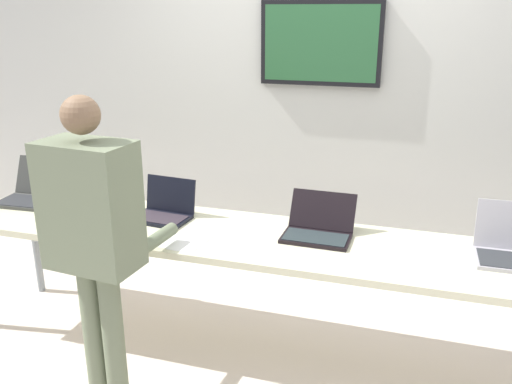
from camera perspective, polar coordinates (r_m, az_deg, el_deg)
ground at (r=3.42m, az=0.83°, el=-16.89°), size 8.00×8.00×0.04m
back_wall at (r=3.95m, az=5.59°, el=8.33°), size 8.00×0.11×2.51m
workbench at (r=3.05m, az=0.90°, el=-5.54°), size 3.78×0.70×0.76m
laptop_station_0 at (r=3.90m, az=-22.56°, el=0.04°), size 0.40×0.40×0.26m
laptop_station_1 at (r=3.34m, az=-9.69°, el=-1.81°), size 0.36×0.29×0.23m
laptop_station_2 at (r=3.05m, az=6.65°, el=-3.74°), size 0.38×0.35×0.22m
laptop_station_3 at (r=3.05m, az=25.47°, el=-5.32°), size 0.35×0.31×0.27m
person at (r=2.70m, az=-16.84°, el=-3.70°), size 0.47×0.62×1.62m
paper_sheet at (r=3.02m, az=-7.23°, el=-5.08°), size 0.25×0.32×0.00m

